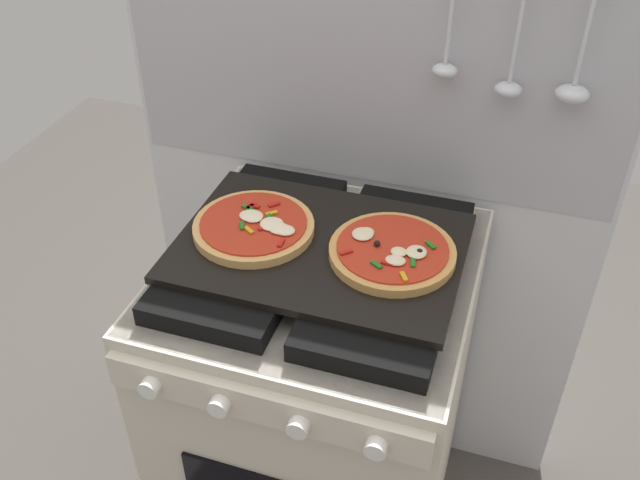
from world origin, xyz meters
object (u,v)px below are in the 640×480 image
(stove, at_px, (320,405))
(pizza_left, at_px, (255,226))
(baking_tray, at_px, (320,247))
(pizza_right, at_px, (392,251))

(stove, relative_size, pizza_left, 3.81)
(stove, bearing_deg, pizza_left, 178.42)
(baking_tray, bearing_deg, pizza_right, 2.49)
(pizza_right, bearing_deg, baking_tray, -177.51)
(stove, relative_size, pizza_right, 3.81)
(stove, bearing_deg, pizza_right, 3.16)
(stove, relative_size, baking_tray, 1.67)
(baking_tray, xyz_separation_m, pizza_left, (-0.13, 0.00, 0.02))
(stove, height_order, pizza_left, pizza_left)
(baking_tray, height_order, pizza_right, pizza_right)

